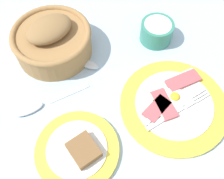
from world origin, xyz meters
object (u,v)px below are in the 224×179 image
at_px(bread_plate, 78,150).
at_px(teaspoon_near_cup, 40,105).
at_px(breakfast_plate, 173,104).
at_px(teaspoon_by_saucer, 96,67).
at_px(sugar_cup, 157,31).
at_px(bread_basket, 52,40).

bearing_deg(bread_plate, teaspoon_near_cup, 110.08).
height_order(breakfast_plate, bread_plate, bread_plate).
bearing_deg(breakfast_plate, teaspoon_near_cup, 158.57).
bearing_deg(breakfast_plate, teaspoon_by_saucer, 128.11).
bearing_deg(teaspoon_near_cup, sugar_cup, -171.30).
distance_m(breakfast_plate, bread_basket, 0.36).
distance_m(breakfast_plate, teaspoon_by_saucer, 0.22).
distance_m(breakfast_plate, sugar_cup, 0.22).
relative_size(sugar_cup, bread_basket, 0.43).
distance_m(bread_plate, teaspoon_near_cup, 0.15).
xyz_separation_m(breakfast_plate, bread_basket, (-0.22, 0.27, 0.04)).
bearing_deg(teaspoon_by_saucer, sugar_cup, -122.60).
height_order(bread_basket, teaspoon_by_saucer, bread_basket).
height_order(bread_plate, teaspoon_near_cup, bread_plate).
distance_m(sugar_cup, teaspoon_by_saucer, 0.20).
bearing_deg(teaspoon_near_cup, breakfast_plate, 152.86).
distance_m(sugar_cup, bread_basket, 0.29).
height_order(sugar_cup, bread_basket, bread_basket).
height_order(breakfast_plate, sugar_cup, sugar_cup).
bearing_deg(bread_basket, breakfast_plate, -50.66).
relative_size(teaspoon_by_saucer, teaspoon_near_cup, 0.79).
relative_size(breakfast_plate, sugar_cup, 2.89).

